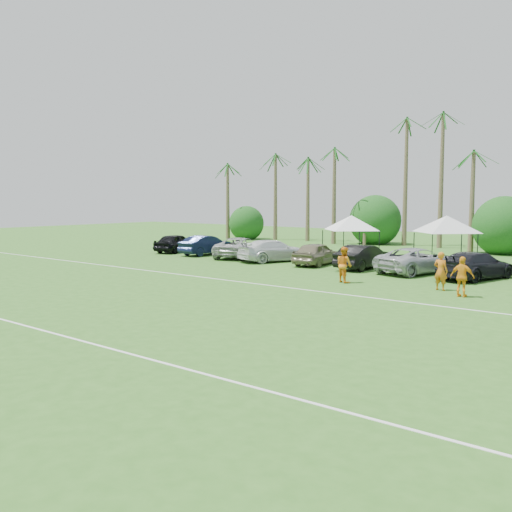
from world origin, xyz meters
The scene contains 24 objects.
field_lines centered at (0.00, 8.00, 0.01)m, with size 80.00×12.10×0.01m.
palm_tree_0 centered at (-22.00, 38.00, 7.48)m, with size 2.40×2.40×8.90m.
palm_tree_1 centered at (-17.00, 38.00, 8.35)m, with size 2.40×2.40×9.90m.
palm_tree_2 centered at (-12.00, 38.00, 9.21)m, with size 2.40×2.40×10.90m.
palm_tree_3 centered at (-8.00, 38.00, 10.06)m, with size 2.40×2.40×11.90m.
palm_tree_4 centered at (-4.00, 38.00, 7.48)m, with size 2.40×2.40×8.90m.
palm_tree_5 centered at (0.00, 38.00, 8.35)m, with size 2.40×2.40×9.90m.
palm_tree_6 centered at (4.00, 38.00, 9.21)m, with size 2.40×2.40×10.90m.
bush_tree_0 centered at (-19.00, 39.00, 1.80)m, with size 4.00×4.00×4.00m.
bush_tree_1 centered at (-6.00, 39.00, 1.80)m, with size 4.00×4.00×4.00m.
bush_tree_2 centered at (6.00, 39.00, 1.80)m, with size 4.00×4.00×4.00m.
sideline_player_a centered at (8.76, 17.80, 0.89)m, with size 0.65×0.42×1.77m, color orange.
sideline_player_b centered at (4.09, 17.14, 0.90)m, with size 0.87×0.68×1.79m, color orange.
sideline_player_c centered at (10.15, 16.64, 0.87)m, with size 1.02×0.42×1.74m, color #F9A11B.
canopy_tent_left centered at (-1.08, 26.93, 3.02)m, with size 4.36×4.36×3.53m.
canopy_tent_right centered at (5.39, 27.33, 3.12)m, with size 4.50×4.50×3.65m.
parked_car_0 centered at (-14.26, 22.89, 0.72)m, with size 1.70×4.23×1.44m, color black.
parked_car_1 centered at (-10.97, 22.86, 0.72)m, with size 1.52×4.37×1.44m, color #0E1733.
parked_car_2 centered at (-7.67, 22.90, 0.72)m, with size 2.39×5.18×1.44m, color #A9A9A9.
parked_car_3 centered at (-4.38, 22.45, 0.72)m, with size 2.02×4.96×1.44m, color silver.
parked_car_4 centered at (-1.08, 22.60, 0.72)m, with size 1.70×4.23×1.44m, color gray.
parked_car_5 centered at (2.22, 22.66, 0.72)m, with size 1.52×4.37×1.44m, color black.
parked_car_6 centered at (5.51, 22.74, 0.72)m, with size 2.39×5.18×1.44m, color #ADAFB3.
parked_car_7 centered at (8.81, 22.49, 0.72)m, with size 2.02×4.96×1.44m, color black.
Camera 1 is at (18.45, -7.56, 4.21)m, focal length 40.00 mm.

